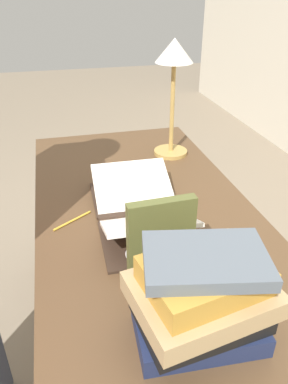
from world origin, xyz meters
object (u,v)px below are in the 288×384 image
(book_stack_tall, at_px, (201,299))
(coffee_mug, at_px, (155,257))
(open_book, at_px, (140,209))
(book_standing_upright, at_px, (161,239))
(pencil, at_px, (72,221))
(reading_lamp, at_px, (174,69))

(book_stack_tall, relative_size, coffee_mug, 2.53)
(open_book, height_order, book_stack_tall, book_stack_tall)
(book_standing_upright, relative_size, coffee_mug, 1.85)
(open_book, height_order, book_standing_upright, book_standing_upright)
(pencil, bearing_deg, reading_lamp, 133.16)
(book_standing_upright, xyz_separation_m, pencil, (-0.30, -0.20, -0.11))
(coffee_mug, bearing_deg, pencil, -146.86)
(reading_lamp, bearing_deg, book_standing_upright, -19.51)
(pencil, bearing_deg, book_standing_upright, 34.19)
(open_book, relative_size, pencil, 4.07)
(open_book, distance_m, book_stack_tall, 0.49)
(book_stack_tall, xyz_separation_m, book_standing_upright, (-0.21, -0.02, 0.00))
(pencil, bearing_deg, open_book, 83.28)
(book_stack_tall, relative_size, reading_lamp, 0.64)
(reading_lamp, height_order, coffee_mug, reading_lamp)
(reading_lamp, bearing_deg, pencil, -46.84)
(book_stack_tall, distance_m, pencil, 0.57)
(open_book, relative_size, book_stack_tall, 1.67)
(reading_lamp, xyz_separation_m, coffee_mug, (0.73, -0.27, -0.31))
(book_stack_tall, xyz_separation_m, reading_lamp, (-0.94, 0.24, 0.26))
(reading_lamp, distance_m, pencil, 0.73)
(open_book, height_order, pencil, open_book)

